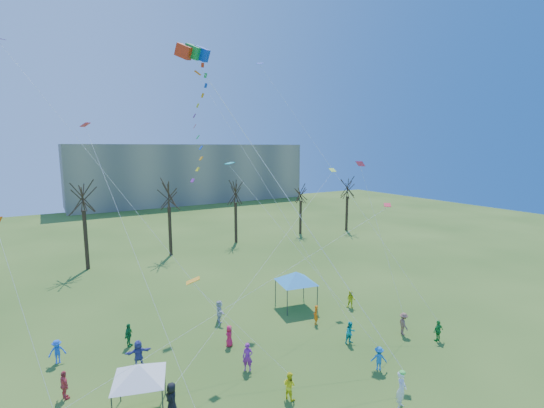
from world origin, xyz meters
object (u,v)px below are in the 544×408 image
hero_kite_flyer (401,390)px  canopy_tent_blue (296,277)px  distant_building (191,173)px  big_box_kite (204,125)px  canopy_tent_white (139,372)px

hero_kite_flyer → canopy_tent_blue: (2.69, 14.14, 1.74)m
hero_kite_flyer → distant_building: bearing=47.6°
distant_building → big_box_kite: 79.75m
canopy_tent_blue → hero_kite_flyer: bearing=-100.8°
hero_kite_flyer → big_box_kite: bearing=101.9°
distant_building → canopy_tent_blue: (-14.77, -69.62, -4.68)m
big_box_kite → canopy_tent_white: bearing=-162.7°
big_box_kite → canopy_tent_white: size_ratio=5.90×
distant_building → hero_kite_flyer: bearing=-101.8°
canopy_tent_white → big_box_kite: bearing=17.3°
canopy_tent_white → canopy_tent_blue: (15.20, 7.00, 0.40)m
hero_kite_flyer → big_box_kite: big_box_kite is taller
hero_kite_flyer → big_box_kite: 18.72m
big_box_kite → canopy_tent_blue: 17.58m
hero_kite_flyer → canopy_tent_white: canopy_tent_white is taller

